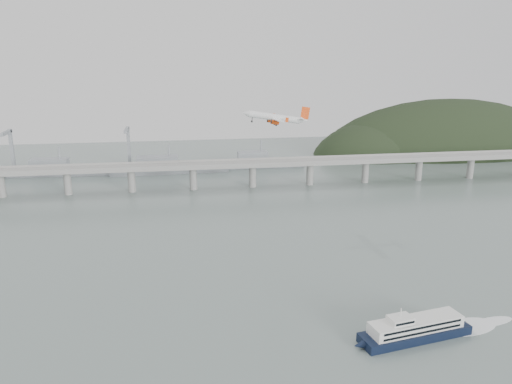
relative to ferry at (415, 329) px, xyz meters
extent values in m
plane|color=slate|center=(-48.68, 41.73, -3.91)|extent=(900.00, 900.00, 0.00)
cube|color=gray|center=(-48.68, 241.73, 16.09)|extent=(800.00, 22.00, 2.20)
cube|color=gray|center=(-48.68, 231.23, 18.09)|extent=(800.00, 0.60, 1.80)
cube|color=gray|center=(-48.68, 252.23, 18.09)|extent=(800.00, 0.60, 1.80)
cylinder|color=gray|center=(-228.68, 241.73, 5.59)|extent=(6.00, 6.00, 21.00)
cylinder|color=gray|center=(-178.68, 241.73, 5.59)|extent=(6.00, 6.00, 21.00)
cylinder|color=gray|center=(-128.68, 241.73, 5.59)|extent=(6.00, 6.00, 21.00)
cylinder|color=gray|center=(-78.68, 241.73, 5.59)|extent=(6.00, 6.00, 21.00)
cylinder|color=gray|center=(-28.68, 241.73, 5.59)|extent=(6.00, 6.00, 21.00)
cylinder|color=gray|center=(21.32, 241.73, 5.59)|extent=(6.00, 6.00, 21.00)
cylinder|color=gray|center=(71.32, 241.73, 5.59)|extent=(6.00, 6.00, 21.00)
cylinder|color=gray|center=(121.32, 241.73, 5.59)|extent=(6.00, 6.00, 21.00)
cylinder|color=gray|center=(171.32, 241.73, 5.59)|extent=(6.00, 6.00, 21.00)
ellipsoid|color=black|center=(221.32, 371.73, -21.91)|extent=(320.00, 150.00, 156.00)
ellipsoid|color=black|center=(126.32, 361.73, -15.91)|extent=(140.00, 110.00, 96.00)
ellipsoid|color=black|center=(311.32, 381.73, -28.91)|extent=(220.00, 140.00, 120.00)
cube|color=gray|center=(-198.68, 311.73, 0.09)|extent=(95.67, 20.15, 8.00)
cube|color=gray|center=(-208.18, 311.73, 8.09)|extent=(33.90, 15.02, 8.00)
cylinder|color=gray|center=(-198.68, 311.73, 16.09)|extent=(1.60, 1.60, 14.00)
cube|color=gray|center=(-98.68, 306.73, 0.09)|extent=(110.55, 21.43, 8.00)
cube|color=gray|center=(-109.68, 306.73, 8.09)|extent=(39.01, 16.73, 8.00)
cylinder|color=gray|center=(-98.68, 306.73, 16.09)|extent=(1.60, 1.60, 14.00)
cube|color=gray|center=(-8.68, 316.73, 0.09)|extent=(85.00, 13.60, 8.00)
cube|color=gray|center=(-17.18, 316.73, 8.09)|extent=(29.75, 11.90, 8.00)
cylinder|color=gray|center=(-8.68, 316.73, 16.09)|extent=(1.60, 1.60, 14.00)
cube|color=gray|center=(-248.68, 341.73, 16.09)|extent=(3.00, 3.00, 40.00)
cube|color=gray|center=(-248.68, 331.73, 34.09)|extent=(3.00, 28.00, 3.00)
cube|color=gray|center=(-138.68, 341.73, 16.09)|extent=(3.00, 3.00, 40.00)
cube|color=gray|center=(-138.68, 331.73, 34.09)|extent=(3.00, 28.00, 3.00)
cube|color=black|center=(0.00, 0.00, -2.06)|extent=(47.61, 18.89, 3.71)
cone|color=black|center=(-24.68, -4.27, -2.06)|extent=(5.20, 4.45, 3.71)
cube|color=silver|center=(0.00, 0.00, 2.12)|extent=(39.98, 15.79, 4.64)
cube|color=black|center=(0.80, -4.62, 3.32)|extent=(34.76, 6.16, 0.93)
cube|color=black|center=(0.80, -4.62, 1.10)|extent=(34.76, 6.16, 0.93)
cube|color=black|center=(-0.80, 4.62, 3.32)|extent=(34.76, 6.16, 0.93)
cube|color=black|center=(-0.80, 4.62, 1.10)|extent=(34.76, 6.16, 0.93)
cube|color=silver|center=(-7.31, -1.27, 5.64)|extent=(10.25, 7.98, 2.41)
cube|color=black|center=(-6.75, -4.51, 5.64)|extent=(8.25, 1.53, 0.93)
cylinder|color=silver|center=(-7.31, -1.27, 8.61)|extent=(0.54, 0.54, 3.71)
ellipsoid|color=white|center=(25.60, 4.43, -3.87)|extent=(28.61, 17.72, 0.19)
ellipsoid|color=white|center=(38.39, 6.65, -3.87)|extent=(20.89, 10.00, 0.19)
cylinder|color=silver|center=(-32.72, 127.07, 69.13)|extent=(31.14, 5.65, 8.61)
cone|color=silver|center=(-50.08, 127.12, 71.80)|extent=(5.15, 4.19, 4.60)
cone|color=silver|center=(-14.74, 127.04, 66.91)|extent=(6.21, 4.22, 4.77)
cube|color=silver|center=(-31.81, 127.01, 67.88)|extent=(5.66, 37.30, 3.14)
cube|color=silver|center=(-15.71, 127.09, 67.84)|extent=(3.58, 13.18, 1.49)
cube|color=#E8450F|center=(-14.07, 127.27, 71.25)|extent=(5.97, 0.77, 7.81)
cylinder|color=#E8450F|center=(-33.70, 132.96, 66.30)|extent=(5.07, 2.78, 3.22)
cylinder|color=black|center=(-35.97, 132.97, 66.65)|extent=(0.79, 2.54, 2.56)
cube|color=silver|center=(-33.53, 133.02, 67.38)|extent=(2.91, 0.35, 1.73)
cylinder|color=#E8450F|center=(-33.64, 120.91, 66.92)|extent=(5.07, 2.78, 3.22)
cylinder|color=black|center=(-35.91, 120.91, 67.27)|extent=(0.79, 2.54, 2.56)
cube|color=silver|center=(-33.47, 120.96, 68.01)|extent=(2.91, 0.35, 1.73)
cylinder|color=black|center=(-32.12, 129.76, 65.78)|extent=(0.79, 0.53, 2.68)
cylinder|color=black|center=(-32.30, 129.69, 64.59)|extent=(1.38, 0.50, 1.40)
cylinder|color=black|center=(-32.09, 124.06, 66.08)|extent=(0.79, 0.53, 2.68)
cylinder|color=black|center=(-32.28, 123.99, 64.88)|extent=(1.38, 0.50, 1.40)
cylinder|color=black|center=(-46.21, 126.95, 68.10)|extent=(0.79, 0.53, 2.68)
cylinder|color=black|center=(-46.39, 126.89, 66.91)|extent=(1.38, 0.50, 1.40)
cube|color=#E8450F|center=(-29.53, 145.70, 67.88)|extent=(2.14, 0.36, 2.88)
cube|color=#E8450F|center=(-29.34, 108.44, 69.81)|extent=(2.14, 0.36, 2.88)
camera|label=1|loc=(-89.93, -163.80, 105.18)|focal=35.00mm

